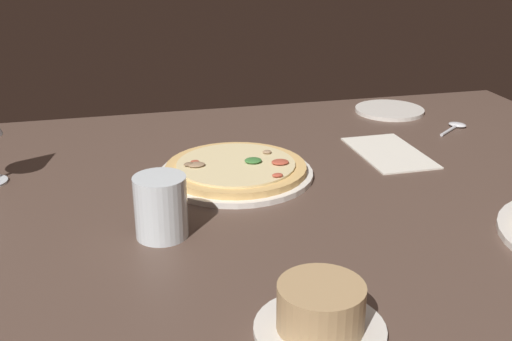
{
  "coord_description": "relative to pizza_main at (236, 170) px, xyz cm",
  "views": [
    {
      "loc": [
        26.57,
        92.29,
        47.23
      ],
      "look_at": [
        2.41,
        -5.32,
        7.0
      ],
      "focal_mm": 43.98,
      "sensor_mm": 36.0,
      "label": 1
    }
  ],
  "objects": [
    {
      "name": "spoon",
      "position": [
        -53.62,
        -16.08,
        -0.76
      ],
      "size": [
        9.49,
        8.08,
        1.0
      ],
      "color": "silver",
      "rests_on": "dining_table"
    },
    {
      "name": "dining_table",
      "position": [
        -4.81,
        10.64,
        -3.22
      ],
      "size": [
        150.0,
        110.0,
        4.0
      ],
      "primitive_type": "cube",
      "color": "brown",
      "rests_on": "ground"
    },
    {
      "name": "side_plate",
      "position": [
        -44.82,
        -31.31,
        -0.77
      ],
      "size": [
        16.5,
        16.5,
        0.9
      ],
      "primitive_type": "cylinder",
      "color": "silver",
      "rests_on": "dining_table"
    },
    {
      "name": "ramekin_on_saucer",
      "position": [
        0.66,
        47.57,
        1.46
      ],
      "size": [
        15.02,
        15.02,
        6.13
      ],
      "color": "silver",
      "rests_on": "dining_table"
    },
    {
      "name": "water_glass",
      "position": [
        15.39,
        19.74,
        3.06
      ],
      "size": [
        7.71,
        7.71,
        9.31
      ],
      "color": "silver",
      "rests_on": "dining_table"
    },
    {
      "name": "pizza_main",
      "position": [
        0.0,
        0.0,
        0.0
      ],
      "size": [
        27.89,
        27.89,
        3.35
      ],
      "color": "silver",
      "rests_on": "dining_table"
    },
    {
      "name": "paper_menu",
      "position": [
        -32.19,
        -4.57,
        -1.07
      ],
      "size": [
        12.5,
        21.01,
        0.3
      ],
      "primitive_type": "cube",
      "rotation": [
        0.0,
        0.0,
        0.01
      ],
      "color": "silver",
      "rests_on": "dining_table"
    }
  ]
}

